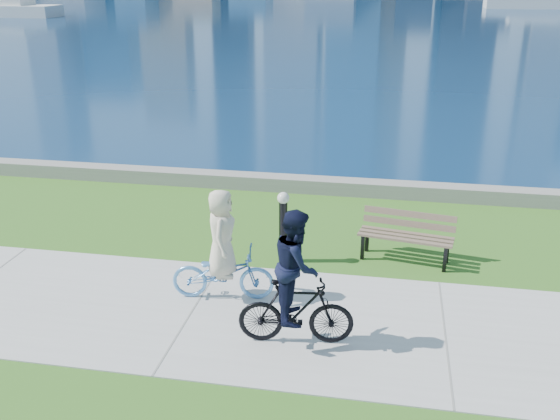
{
  "coord_description": "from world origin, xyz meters",
  "views": [
    {
      "loc": [
        -1.01,
        -8.42,
        5.21
      ],
      "look_at": [
        -2.91,
        1.99,
        1.1
      ],
      "focal_mm": 40.0,
      "sensor_mm": 36.0,
      "label": 1
    }
  ],
  "objects_px": {
    "bollard_lamp": "(283,222)",
    "cyclist_woman": "(222,259)",
    "park_bench": "(407,232)",
    "cyclist_man": "(296,289)"
  },
  "relations": [
    {
      "from": "bollard_lamp",
      "to": "cyclist_woman",
      "type": "xyz_separation_m",
      "value": [
        -0.74,
        -1.6,
        -0.06
      ]
    },
    {
      "from": "park_bench",
      "to": "cyclist_man",
      "type": "bearing_deg",
      "value": -106.72
    },
    {
      "from": "cyclist_man",
      "to": "park_bench",
      "type": "bearing_deg",
      "value": -33.62
    },
    {
      "from": "park_bench",
      "to": "bollard_lamp",
      "type": "bearing_deg",
      "value": -157.54
    },
    {
      "from": "cyclist_woman",
      "to": "cyclist_man",
      "type": "height_order",
      "value": "cyclist_man"
    },
    {
      "from": "park_bench",
      "to": "cyclist_woman",
      "type": "relative_size",
      "value": 0.95
    },
    {
      "from": "park_bench",
      "to": "bollard_lamp",
      "type": "relative_size",
      "value": 1.32
    },
    {
      "from": "bollard_lamp",
      "to": "cyclist_man",
      "type": "height_order",
      "value": "cyclist_man"
    },
    {
      "from": "park_bench",
      "to": "cyclist_woman",
      "type": "distance_m",
      "value": 3.69
    },
    {
      "from": "park_bench",
      "to": "cyclist_man",
      "type": "relative_size",
      "value": 0.87
    }
  ]
}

